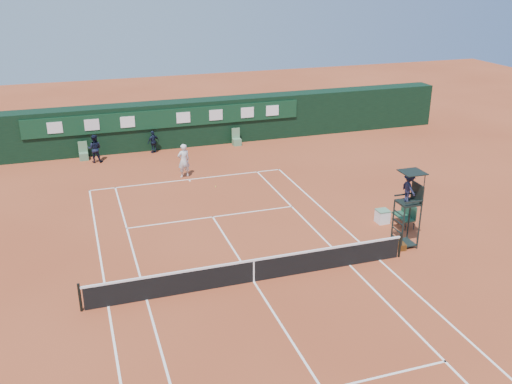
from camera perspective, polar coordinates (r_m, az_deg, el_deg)
ground at (r=22.27m, az=-0.23°, el=-8.95°), size 90.00×90.00×0.00m
court_lines at (r=22.26m, az=-0.23°, el=-8.93°), size 11.05×23.85×0.01m
tennis_net at (r=22.01m, az=-0.24°, el=-7.81°), size 12.90×0.10×1.10m
back_wall at (r=38.70m, az=-8.96°, el=6.70°), size 40.00×1.65×3.00m
linesman_chair_left at (r=37.37m, az=-16.85°, el=3.57°), size 0.55×0.50×1.15m
linesman_chair_right at (r=38.79m, az=-1.95°, el=5.16°), size 0.55×0.50×1.15m
umpire_chair at (r=24.74m, az=15.05°, el=-0.14°), size 0.96×0.95×3.42m
player_bench at (r=27.51m, az=14.77°, el=-2.08°), size 0.55×1.20×1.10m
tennis_bag at (r=25.48m, az=14.17°, el=-5.13°), size 0.42×0.77×0.28m
cooler at (r=27.62m, az=12.53°, el=-2.37°), size 0.57×0.57×0.65m
tennis_ball at (r=31.47m, az=-4.06°, el=0.56°), size 0.06×0.06×0.06m
player at (r=32.84m, az=-7.24°, el=3.13°), size 0.81×0.62×1.98m
ball_kid_left at (r=36.53m, az=-15.83°, el=4.20°), size 1.00×0.86×1.75m
ball_kid_right at (r=37.63m, az=-10.22°, el=4.95°), size 0.92×0.70×1.46m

